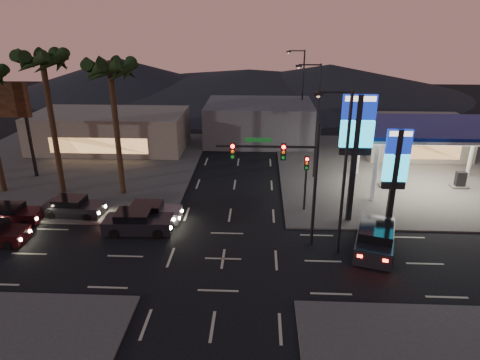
{
  "coord_description": "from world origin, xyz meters",
  "views": [
    {
      "loc": [
        2.07,
        -22.24,
        13.84
      ],
      "look_at": [
        0.77,
        5.45,
        3.0
      ],
      "focal_mm": 32.0,
      "sensor_mm": 36.0,
      "label": 1
    }
  ],
  "objects_px": {
    "car_lane_b_front": "(150,213)",
    "traffic_signal_mast": "(287,167)",
    "gas_station": "(432,130)",
    "suv_station": "(375,238)",
    "car_lane_b_mid": "(73,207)",
    "pylon_sign_tall": "(357,134)",
    "car_lane_b_rear": "(11,214)",
    "car_lane_a_front": "(137,222)",
    "pylon_sign_short": "(396,164)"
  },
  "relations": [
    {
      "from": "pylon_sign_tall",
      "to": "traffic_signal_mast",
      "type": "xyz_separation_m",
      "value": [
        -4.74,
        -3.51,
        -1.17
      ]
    },
    {
      "from": "traffic_signal_mast",
      "to": "car_lane_a_front",
      "type": "bearing_deg",
      "value": 173.2
    },
    {
      "from": "traffic_signal_mast",
      "to": "suv_station",
      "type": "xyz_separation_m",
      "value": [
        5.61,
        -0.47,
        -4.42
      ]
    },
    {
      "from": "suv_station",
      "to": "gas_station",
      "type": "bearing_deg",
      "value": 57.65
    },
    {
      "from": "car_lane_b_mid",
      "to": "car_lane_b_front",
      "type": "bearing_deg",
      "value": -6.44
    },
    {
      "from": "gas_station",
      "to": "traffic_signal_mast",
      "type": "xyz_separation_m",
      "value": [
        -12.24,
        -10.01,
        0.15
      ]
    },
    {
      "from": "pylon_sign_tall",
      "to": "car_lane_b_front",
      "type": "height_order",
      "value": "pylon_sign_tall"
    },
    {
      "from": "pylon_sign_short",
      "to": "car_lane_b_front",
      "type": "bearing_deg",
      "value": 179.15
    },
    {
      "from": "car_lane_b_rear",
      "to": "suv_station",
      "type": "distance_m",
      "value": 24.84
    },
    {
      "from": "car_lane_b_mid",
      "to": "suv_station",
      "type": "bearing_deg",
      "value": -10.6
    },
    {
      "from": "car_lane_b_front",
      "to": "suv_station",
      "type": "distance_m",
      "value": 15.27
    },
    {
      "from": "pylon_sign_short",
      "to": "car_lane_b_rear",
      "type": "distance_m",
      "value": 26.64
    },
    {
      "from": "car_lane_b_front",
      "to": "car_lane_b_mid",
      "type": "bearing_deg",
      "value": 173.56
    },
    {
      "from": "car_lane_a_front",
      "to": "car_lane_b_rear",
      "type": "distance_m",
      "value": 9.34
    },
    {
      "from": "traffic_signal_mast",
      "to": "car_lane_b_rear",
      "type": "bearing_deg",
      "value": 173.48
    },
    {
      "from": "pylon_sign_tall",
      "to": "pylon_sign_short",
      "type": "relative_size",
      "value": 1.29
    },
    {
      "from": "car_lane_b_front",
      "to": "pylon_sign_tall",
      "type": "bearing_deg",
      "value": 3.07
    },
    {
      "from": "pylon_sign_tall",
      "to": "car_lane_b_rear",
      "type": "height_order",
      "value": "pylon_sign_tall"
    },
    {
      "from": "car_lane_b_front",
      "to": "car_lane_b_rear",
      "type": "xyz_separation_m",
      "value": [
        -9.77,
        -0.58,
        -0.04
      ]
    },
    {
      "from": "gas_station",
      "to": "car_lane_a_front",
      "type": "relative_size",
      "value": 2.59
    },
    {
      "from": "gas_station",
      "to": "suv_station",
      "type": "height_order",
      "value": "gas_station"
    },
    {
      "from": "car_lane_b_rear",
      "to": "suv_station",
      "type": "xyz_separation_m",
      "value": [
        24.7,
        -2.65,
        0.19
      ]
    },
    {
      "from": "car_lane_a_front",
      "to": "car_lane_b_front",
      "type": "bearing_deg",
      "value": 73.16
    },
    {
      "from": "gas_station",
      "to": "pylon_sign_short",
      "type": "height_order",
      "value": "pylon_sign_short"
    },
    {
      "from": "gas_station",
      "to": "suv_station",
      "type": "relative_size",
      "value": 2.19
    },
    {
      "from": "pylon_sign_tall",
      "to": "car_lane_b_mid",
      "type": "bearing_deg",
      "value": -179.72
    },
    {
      "from": "car_lane_b_rear",
      "to": "suv_station",
      "type": "height_order",
      "value": "suv_station"
    },
    {
      "from": "car_lane_a_front",
      "to": "suv_station",
      "type": "xyz_separation_m",
      "value": [
        15.41,
        -1.64,
        0.1
      ]
    },
    {
      "from": "pylon_sign_tall",
      "to": "car_lane_a_front",
      "type": "relative_size",
      "value": 1.91
    },
    {
      "from": "car_lane_a_front",
      "to": "car_lane_b_front",
      "type": "height_order",
      "value": "car_lane_a_front"
    },
    {
      "from": "gas_station",
      "to": "car_lane_b_rear",
      "type": "xyz_separation_m",
      "value": [
        -31.33,
        -7.83,
        -4.46
      ]
    },
    {
      "from": "gas_station",
      "to": "car_lane_b_mid",
      "type": "bearing_deg",
      "value": -166.46
    },
    {
      "from": "pylon_sign_short",
      "to": "car_lane_b_front",
      "type": "distance_m",
      "value": 17.04
    },
    {
      "from": "pylon_sign_tall",
      "to": "suv_station",
      "type": "bearing_deg",
      "value": -77.78
    },
    {
      "from": "traffic_signal_mast",
      "to": "car_lane_b_front",
      "type": "height_order",
      "value": "traffic_signal_mast"
    },
    {
      "from": "car_lane_b_front",
      "to": "traffic_signal_mast",
      "type": "bearing_deg",
      "value": -16.47
    },
    {
      "from": "suv_station",
      "to": "car_lane_b_front",
      "type": "bearing_deg",
      "value": 167.8
    },
    {
      "from": "gas_station",
      "to": "traffic_signal_mast",
      "type": "distance_m",
      "value": 15.82
    },
    {
      "from": "gas_station",
      "to": "suv_station",
      "type": "xyz_separation_m",
      "value": [
        -6.64,
        -10.48,
        -4.28
      ]
    },
    {
      "from": "car_lane_b_mid",
      "to": "pylon_sign_tall",
      "type": "bearing_deg",
      "value": 0.28
    },
    {
      "from": "gas_station",
      "to": "pylon_sign_short",
      "type": "xyz_separation_m",
      "value": [
        -5.0,
        -7.5,
        -0.42
      ]
    },
    {
      "from": "pylon_sign_short",
      "to": "car_lane_b_mid",
      "type": "bearing_deg",
      "value": 177.69
    },
    {
      "from": "car_lane_b_rear",
      "to": "suv_station",
      "type": "bearing_deg",
      "value": -6.13
    },
    {
      "from": "gas_station",
      "to": "car_lane_b_mid",
      "type": "relative_size",
      "value": 2.75
    },
    {
      "from": "pylon_sign_tall",
      "to": "pylon_sign_short",
      "type": "xyz_separation_m",
      "value": [
        2.5,
        -1.0,
        -1.74
      ]
    },
    {
      "from": "gas_station",
      "to": "car_lane_b_rear",
      "type": "bearing_deg",
      "value": -165.97
    },
    {
      "from": "car_lane_a_front",
      "to": "car_lane_b_mid",
      "type": "distance_m",
      "value": 5.8
    },
    {
      "from": "car_lane_a_front",
      "to": "car_lane_b_rear",
      "type": "relative_size",
      "value": 1.15
    },
    {
      "from": "gas_station",
      "to": "pylon_sign_short",
      "type": "relative_size",
      "value": 1.74
    },
    {
      "from": "traffic_signal_mast",
      "to": "car_lane_b_mid",
      "type": "distance_m",
      "value": 16.19
    }
  ]
}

